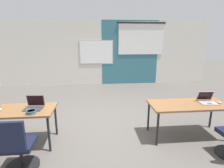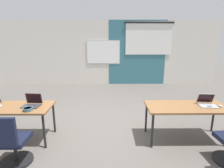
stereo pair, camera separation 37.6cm
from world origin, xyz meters
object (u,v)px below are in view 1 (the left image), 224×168
Objects in this scene: chair_near_left_inner at (18,149)px; laptop_near_right_end at (207,100)px; desk_near_right at (188,106)px; snack_bowl at (31,112)px; mouse_near_right_end at (219,103)px; desk_near_left at (11,113)px; laptop_near_left_inner at (34,106)px.

laptop_near_right_end reaches higher than chair_near_left_inner.
snack_bowl is (-3.05, -0.21, 0.10)m from desk_near_right.
mouse_near_right_end is 0.61× the size of snack_bowl.
mouse_near_right_end is at bearing -3.46° from desk_near_right.
desk_near_left is 0.44m from laptop_near_left_inner.
mouse_near_right_end is 3.69m from snack_bowl.
snack_bowl reaches higher than desk_near_left.
chair_near_left_inner is at bearing -86.63° from laptop_near_left_inner.
laptop_near_right_end is at bearing -166.96° from chair_near_left_inner.
desk_near_left is at bearing 180.00° from desk_near_right.
snack_bowl is at bearing -177.28° from mouse_near_right_end.
mouse_near_right_end is at bearing 3.60° from laptop_near_left_inner.
desk_near_left is 1.74× the size of chair_near_left_inner.
desk_near_right is at bearing -170.84° from laptop_near_right_end.
mouse_near_right_end is at bearing -12.39° from laptop_near_right_end.
chair_near_left_inner is at bearing -94.77° from snack_bowl.
desk_near_left is 9.01× the size of snack_bowl.
laptop_near_left_inner is at bearing 179.25° from desk_near_right.
laptop_near_left_inner is 0.99× the size of laptop_near_right_end.
chair_near_left_inner is at bearing -162.19° from laptop_near_right_end.
desk_near_left is 4.50× the size of laptop_near_right_end.
snack_bowl is at bearing -79.24° from laptop_near_left_inner.
laptop_near_right_end reaches higher than snack_bowl.
laptop_near_left_inner reaches higher than desk_near_right.
laptop_near_right_end is (3.91, 0.03, 0.11)m from desk_near_left.
snack_bowl is (0.45, -0.21, 0.10)m from desk_near_left.
mouse_near_right_end reaches higher than desk_near_right.
chair_near_left_inner is at bearing -168.81° from mouse_near_right_end.
desk_near_right is 1.74× the size of chair_near_left_inner.
laptop_near_right_end is 3.29× the size of mouse_near_right_end.
laptop_near_right_end reaches higher than desk_near_left.
snack_bowl is (-3.69, -0.18, 0.02)m from mouse_near_right_end.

